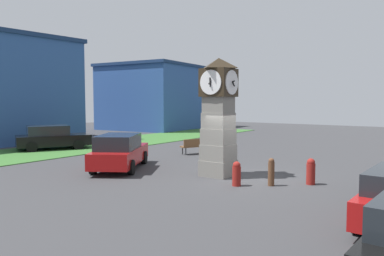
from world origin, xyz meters
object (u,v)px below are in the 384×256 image
object	(u,v)px
bollard_far_row	(311,171)
car_far_lot	(120,152)
clock_tower	(218,116)
bench	(195,145)
car_silver_hatch	(52,137)
bollard_near_tower	(237,174)
bollard_mid_row	(271,172)

from	to	relation	value
bollard_far_row	car_far_lot	distance (m)	8.26
clock_tower	bench	bearing A→B (deg)	43.50
bollard_far_row	car_silver_hatch	xyz separation A→B (m)	(0.55, 16.61, 0.29)
bollard_near_tower	car_far_lot	bearing A→B (deg)	90.54
bollard_mid_row	car_far_lot	bearing A→B (deg)	96.49
car_silver_hatch	bollard_mid_row	bearing A→B (deg)	-95.88
bollard_near_tower	bench	xyz separation A→B (m)	(5.87, 5.92, 0.07)
bollard_mid_row	bollard_near_tower	bearing A→B (deg)	125.70
clock_tower	bollard_far_row	distance (m)	4.18
clock_tower	bollard_far_row	size ratio (longest dim) A/B	4.95
clock_tower	car_far_lot	xyz separation A→B (m)	(-1.28, 4.40, -1.67)
clock_tower	bollard_near_tower	distance (m)	2.81
bollard_near_tower	bollard_mid_row	size ratio (longest dim) A/B	0.88
bollard_near_tower	car_silver_hatch	bearing A→B (deg)	80.86
bollard_mid_row	car_far_lot	distance (m)	6.99
bollard_far_row	bench	bearing A→B (deg)	63.04
car_far_lot	bollard_far_row	bearing A→B (deg)	-77.18
bollard_mid_row	bench	xyz separation A→B (m)	(5.14, 6.94, 0.01)
clock_tower	car_silver_hatch	world-z (taller)	clock_tower
bollard_mid_row	car_silver_hatch	size ratio (longest dim) A/B	0.21
bollard_mid_row	car_far_lot	xyz separation A→B (m)	(-0.79, 6.94, 0.28)
car_silver_hatch	car_far_lot	bearing A→B (deg)	-105.56
bollard_mid_row	car_silver_hatch	world-z (taller)	car_silver_hatch
clock_tower	bollard_near_tower	xyz separation A→B (m)	(-1.23, -1.52, -2.02)
bollard_mid_row	clock_tower	bearing A→B (deg)	79.01
clock_tower	bollard_mid_row	size ratio (longest dim) A/B	4.74
bench	bollard_mid_row	bearing A→B (deg)	-126.49
bollard_mid_row	car_far_lot	size ratio (longest dim) A/B	0.22
bollard_far_row	car_silver_hatch	distance (m)	16.62
bollard_near_tower	car_silver_hatch	size ratio (longest dim) A/B	0.19
car_far_lot	bench	distance (m)	5.93
bollard_near_tower	bollard_far_row	distance (m)	2.77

